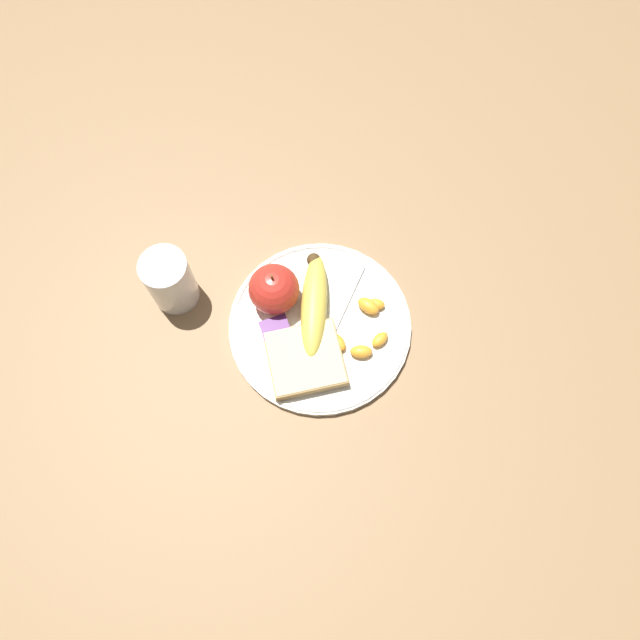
# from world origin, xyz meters

# --- Properties ---
(ground_plane) EXTENTS (3.00, 3.00, 0.00)m
(ground_plane) POSITION_xyz_m (0.00, 0.00, 0.00)
(ground_plane) COLOR olive
(plate) EXTENTS (0.27, 0.27, 0.01)m
(plate) POSITION_xyz_m (0.00, 0.00, 0.01)
(plate) COLOR silver
(plate) RESTS_ON ground_plane
(juice_glass) EXTENTS (0.07, 0.07, 0.10)m
(juice_glass) POSITION_xyz_m (0.18, -0.12, 0.05)
(juice_glass) COLOR silver
(juice_glass) RESTS_ON ground_plane
(apple) EXTENTS (0.07, 0.07, 0.08)m
(apple) POSITION_xyz_m (0.05, -0.06, 0.05)
(apple) COLOR red
(apple) RESTS_ON plate
(banana) EXTENTS (0.10, 0.16, 0.04)m
(banana) POSITION_xyz_m (0.00, -0.03, 0.03)
(banana) COLOR #E0CC4C
(banana) RESTS_ON plate
(bread_slice) EXTENTS (0.12, 0.11, 0.02)m
(bread_slice) POSITION_xyz_m (0.04, 0.05, 0.02)
(bread_slice) COLOR #AB8751
(bread_slice) RESTS_ON plate
(fork) EXTENTS (0.13, 0.14, 0.00)m
(fork) POSITION_xyz_m (-0.02, 0.00, 0.01)
(fork) COLOR silver
(fork) RESTS_ON plate
(jam_packet) EXTENTS (0.04, 0.03, 0.02)m
(jam_packet) POSITION_xyz_m (0.06, -0.01, 0.02)
(jam_packet) COLOR silver
(jam_packet) RESTS_ON plate
(orange_segment_0) EXTENTS (0.02, 0.03, 0.02)m
(orange_segment_0) POSITION_xyz_m (-0.01, 0.04, 0.02)
(orange_segment_0) COLOR #F9A32D
(orange_segment_0) RESTS_ON plate
(orange_segment_1) EXTENTS (0.03, 0.03, 0.02)m
(orange_segment_1) POSITION_xyz_m (-0.07, 0.05, 0.02)
(orange_segment_1) COLOR #F9A32D
(orange_segment_1) RESTS_ON plate
(orange_segment_2) EXTENTS (0.04, 0.04, 0.02)m
(orange_segment_2) POSITION_xyz_m (-0.08, -0.00, 0.02)
(orange_segment_2) COLOR #F9A32D
(orange_segment_2) RESTS_ON plate
(orange_segment_3) EXTENTS (0.04, 0.03, 0.02)m
(orange_segment_3) POSITION_xyz_m (-0.04, 0.06, 0.02)
(orange_segment_3) COLOR #F9A32D
(orange_segment_3) RESTS_ON plate
(orange_segment_4) EXTENTS (0.03, 0.03, 0.02)m
(orange_segment_4) POSITION_xyz_m (-0.09, 0.00, 0.02)
(orange_segment_4) COLOR #F9A32D
(orange_segment_4) RESTS_ON plate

